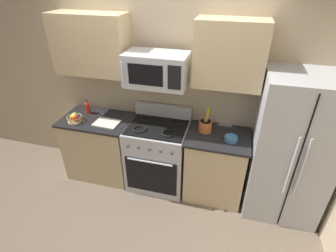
% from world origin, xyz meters
% --- Properties ---
extents(ground_plane, '(16.00, 16.00, 0.00)m').
position_xyz_m(ground_plane, '(0.00, 0.00, 0.00)').
color(ground_plane, '#6B5B4C').
extents(wall_back, '(8.00, 0.10, 2.60)m').
position_xyz_m(wall_back, '(0.00, 1.03, 1.30)').
color(wall_back, tan).
rests_on(wall_back, ground).
extents(counter_left, '(0.92, 0.61, 0.91)m').
position_xyz_m(counter_left, '(-0.85, 0.65, 0.46)').
color(counter_left, tan).
rests_on(counter_left, ground).
extents(range_oven, '(0.76, 0.66, 1.09)m').
position_xyz_m(range_oven, '(-0.00, 0.65, 0.47)').
color(range_oven, '#B2B5BA').
rests_on(range_oven, ground).
extents(counter_right, '(0.75, 0.61, 0.91)m').
position_xyz_m(counter_right, '(0.77, 0.65, 0.46)').
color(counter_right, tan).
rests_on(counter_right, ground).
extents(refrigerator, '(0.83, 0.72, 1.75)m').
position_xyz_m(refrigerator, '(1.58, 0.64, 0.88)').
color(refrigerator, '#B2B5BA').
rests_on(refrigerator, ground).
extents(microwave, '(0.70, 0.44, 0.37)m').
position_xyz_m(microwave, '(-0.00, 0.68, 1.65)').
color(microwave, '#B2B5BA').
extents(upper_cabinets_left, '(0.91, 0.34, 0.71)m').
position_xyz_m(upper_cabinets_left, '(-0.86, 0.81, 1.84)').
color(upper_cabinets_left, tan).
extents(upper_cabinets_right, '(0.74, 0.34, 0.71)m').
position_xyz_m(upper_cabinets_right, '(0.77, 0.81, 1.84)').
color(upper_cabinets_right, tan).
extents(utensil_crock, '(0.16, 0.16, 0.33)m').
position_xyz_m(utensil_crock, '(0.59, 0.72, 0.99)').
color(utensil_crock, '#D1662D').
rests_on(utensil_crock, counter_right).
extents(fruit_basket, '(0.20, 0.20, 0.10)m').
position_xyz_m(fruit_basket, '(-1.09, 0.53, 0.96)').
color(fruit_basket, '#9E7A4C').
rests_on(fruit_basket, counter_left).
extents(cutting_board, '(0.32, 0.25, 0.02)m').
position_xyz_m(cutting_board, '(-0.66, 0.58, 0.92)').
color(cutting_board, silver).
rests_on(cutting_board, counter_left).
extents(bottle_hot_sauce, '(0.07, 0.07, 0.19)m').
position_xyz_m(bottle_hot_sauce, '(-1.04, 0.78, 1.00)').
color(bottle_hot_sauce, red).
rests_on(bottle_hot_sauce, counter_left).
extents(prep_bowl, '(0.15, 0.15, 0.06)m').
position_xyz_m(prep_bowl, '(0.91, 0.59, 0.94)').
color(prep_bowl, teal).
rests_on(prep_bowl, counter_right).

